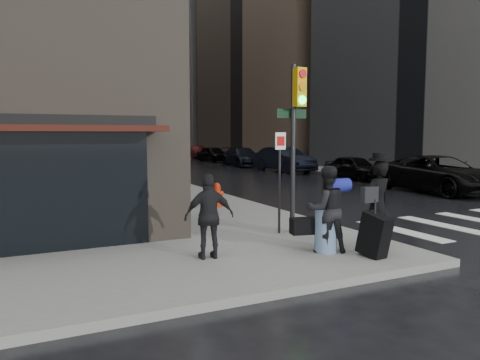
# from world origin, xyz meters

# --- Properties ---
(ground) EXTENTS (140.00, 140.00, 0.00)m
(ground) POSITION_xyz_m (0.00, 0.00, 0.00)
(ground) COLOR black
(ground) RESTS_ON ground
(sidewalk_left) EXTENTS (4.00, 50.00, 0.15)m
(sidewalk_left) POSITION_xyz_m (0.00, 27.00, 0.07)
(sidewalk_left) COLOR slate
(sidewalk_left) RESTS_ON ground
(sidewalk_right) EXTENTS (3.00, 50.00, 0.15)m
(sidewalk_right) POSITION_xyz_m (13.50, 27.00, 0.07)
(sidewalk_right) COLOR slate
(sidewalk_right) RESTS_ON ground
(bldg_right_far) EXTENTS (22.00, 20.00, 25.00)m
(bldg_right_far) POSITION_xyz_m (26.00, 58.00, 12.50)
(bldg_right_far) COLOR slate
(bldg_right_far) RESTS_ON ground
(bldg_distant) EXTENTS (40.00, 12.00, 32.00)m
(bldg_distant) POSITION_xyz_m (6.00, 78.00, 16.00)
(bldg_distant) COLOR slate
(bldg_distant) RESTS_ON ground
(man_overcoat) EXTENTS (1.06, 1.13, 2.04)m
(man_overcoat) POSITION_xyz_m (1.00, -0.77, 1.01)
(man_overcoat) COLOR black
(man_overcoat) RESTS_ON ground
(man_jeans) EXTENTS (1.23, 0.86, 1.76)m
(man_jeans) POSITION_xyz_m (-0.01, -0.41, 1.03)
(man_jeans) COLOR black
(man_jeans) RESTS_ON ground
(man_greycoat) EXTENTS (1.01, 0.54, 1.64)m
(man_greycoat) POSITION_xyz_m (-2.29, 0.18, 0.97)
(man_greycoat) COLOR black
(man_greycoat) RESTS_ON ground
(traffic_light) EXTENTS (1.01, 0.51, 4.04)m
(traffic_light) POSITION_xyz_m (0.48, 1.52, 2.76)
(traffic_light) COLOR black
(traffic_light) RESTS_ON ground
(fire_hydrant) EXTENTS (0.45, 0.35, 0.80)m
(fire_hydrant) POSITION_xyz_m (0.37, 6.00, 0.50)
(fire_hydrant) COLOR #992109
(fire_hydrant) RESTS_ON ground
(parked_car_0) EXTENTS (2.94, 5.89, 1.60)m
(parked_car_0) POSITION_xyz_m (10.97, 6.28, 0.80)
(parked_car_0) COLOR black
(parked_car_0) RESTS_ON ground
(parked_car_1) EXTENTS (1.76, 3.99, 1.34)m
(parked_car_1) POSITION_xyz_m (11.52, 12.48, 0.67)
(parked_car_1) COLOR black
(parked_car_1) RESTS_ON ground
(parked_car_2) EXTENTS (2.19, 5.14, 1.65)m
(parked_car_2) POSITION_xyz_m (10.71, 18.69, 0.82)
(parked_car_2) COLOR black
(parked_car_2) RESTS_ON ground
(parked_car_3) EXTENTS (2.43, 5.21, 1.47)m
(parked_car_3) POSITION_xyz_m (10.69, 24.90, 0.74)
(parked_car_3) COLOR black
(parked_car_3) RESTS_ON ground
(parked_car_4) EXTENTS (2.08, 4.30, 1.42)m
(parked_car_4) POSITION_xyz_m (10.83, 31.11, 0.71)
(parked_car_4) COLOR black
(parked_car_4) RESTS_ON ground
(parked_car_5) EXTENTS (1.53, 4.06, 1.32)m
(parked_car_5) POSITION_xyz_m (11.52, 37.32, 0.66)
(parked_car_5) COLOR #390B0C
(parked_car_5) RESTS_ON ground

